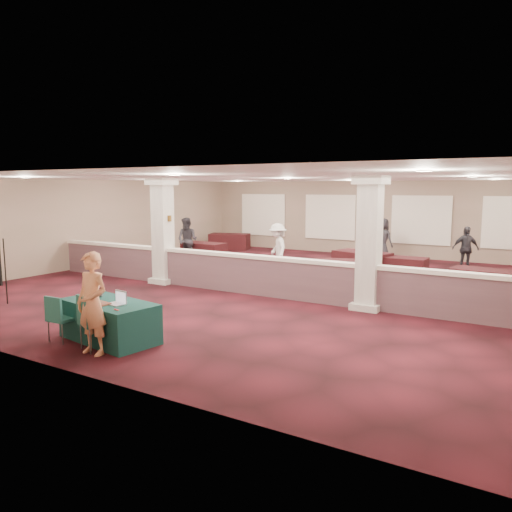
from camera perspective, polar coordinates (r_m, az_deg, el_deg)
The scene contains 32 objects.
ground at distance 14.98m, azimuth 3.52°, elevation -3.44°, with size 16.00×16.00×0.00m, color #48121B.
wall_back at distance 22.13m, azimuth 13.29°, elevation 4.20°, with size 16.00×0.04×3.20m, color #85735C.
wall_front at distance 8.57m, azimuth -22.19°, elevation -1.67°, with size 16.00×0.04×3.20m, color #85735C.
wall_left at distance 19.77m, azimuth -17.46°, elevation 3.64°, with size 0.04×16.00×3.20m, color #85735C.
ceiling at distance 14.69m, azimuth 3.63°, elevation 8.89°, with size 16.00×16.00×0.02m, color white.
partition_wall at distance 13.59m, azimuth 0.59°, elevation -2.16°, with size 15.60×0.28×1.10m.
column_left at distance 15.51m, azimuth -10.61°, elevation 2.94°, with size 0.72×0.72×3.20m.
column_right at distance 12.19m, azimuth 12.81°, elevation 1.57°, with size 0.72×0.72×3.20m.
sconce_left at distance 15.68m, azimuth -11.41°, elevation 4.30°, with size 0.12×0.12×0.18m.
sconce_right at distance 15.30m, azimuth -9.86°, elevation 4.25°, with size 0.12×0.12×0.18m.
near_table at distance 10.07m, azimuth -16.41°, elevation -7.13°, with size 1.99×0.99×0.76m, color #0E3530.
conf_chair_main at distance 9.51m, azimuth -18.37°, elevation -6.73°, with size 0.65×0.65×1.02m.
conf_chair_side at distance 10.21m, azimuth -21.60°, elevation -6.28°, with size 0.47×0.48×0.90m.
woman at distance 9.23m, azimuth -18.20°, elevation -5.18°, with size 0.66×0.44×1.82m, color #EB9166.
far_table_front_left at distance 20.29m, azimuth -5.99°, elevation 0.52°, with size 1.75×0.88×0.71m, color black.
far_table_front_center at distance 15.87m, azimuth 9.53°, elevation -1.65°, with size 1.67×0.84×0.68m, color black.
far_table_front_right at distance 15.11m, azimuth 24.65°, elevation -2.70°, with size 1.72×0.86×0.70m, color black.
far_table_back_left at distance 23.76m, azimuth -3.05°, elevation 1.67°, with size 1.84×0.92×0.75m, color black.
far_table_back_center at distance 17.34m, azimuth 12.00°, elevation -0.76°, with size 1.89×0.95×0.77m, color black.
far_table_back_right at distance 16.97m, azimuth 16.14°, elevation -1.24°, with size 1.67×0.83×0.68m, color black.
attendee_a at distance 19.70m, azimuth -7.85°, elevation 1.81°, with size 0.84×0.47×1.76m, color black.
attendee_b at distance 17.03m, azimuth 2.47°, elevation 0.87°, with size 1.10×0.50×1.72m, color silver.
attendee_c at distance 18.98m, azimuth 22.82°, elevation 0.77°, with size 0.93×0.44×1.58m, color black.
attendee_d at distance 20.77m, azimuth 14.28°, elevation 1.87°, with size 0.84×0.45×1.70m, color black.
laptop_base at distance 9.70m, azimuth -15.72°, elevation -5.31°, with size 0.34×0.24×0.02m, color silver.
laptop_screen at distance 9.74m, azimuth -15.16°, elevation -4.48°, with size 0.34×0.01×0.23m, color silver.
screen_glow at distance 9.74m, azimuth -15.20°, elevation -4.58°, with size 0.31×0.00×0.20m, color silver.
knitting at distance 9.80m, azimuth -17.60°, elevation -5.21°, with size 0.42×0.31×0.03m, color #B5401D.
yarn_cream at distance 10.39m, azimuth -18.75°, elevation -4.28°, with size 0.11×0.11×0.11m, color #C1B69F.
yarn_red at distance 10.61m, azimuth -18.47°, elevation -4.06°, with size 0.10×0.10×0.10m, color maroon.
yarn_grey at distance 10.43m, azimuth -17.37°, elevation -4.21°, with size 0.11×0.11×0.11m, color #454549.
scissors at distance 9.27m, azimuth -15.67°, elevation -5.93°, with size 0.13×0.03×0.01m, color red.
Camera 1 is at (6.83, -13.01, 2.93)m, focal length 35.00 mm.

